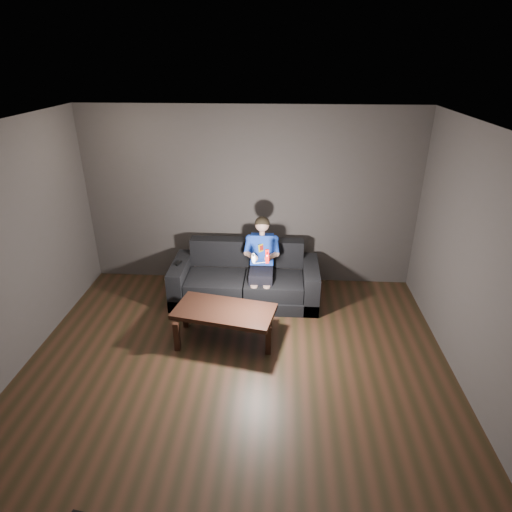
{
  "coord_description": "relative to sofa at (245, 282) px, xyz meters",
  "views": [
    {
      "loc": [
        0.47,
        -3.64,
        3.32
      ],
      "look_at": [
        0.15,
        1.55,
        0.85
      ],
      "focal_mm": 30.0,
      "sensor_mm": 36.0,
      "label": 1
    }
  ],
  "objects": [
    {
      "name": "coffee_table",
      "position": [
        -0.17,
        -1.04,
        0.12
      ],
      "size": [
        1.33,
        0.84,
        0.45
      ],
      "color": "black",
      "rests_on": "floor"
    },
    {
      "name": "wii_remote_red",
      "position": [
        0.33,
        -0.52,
        0.68
      ],
      "size": [
        0.05,
        0.07,
        0.19
      ],
      "color": "red",
      "rests_on": "child"
    },
    {
      "name": "wii_remote_black",
      "position": [
        -0.95,
        -0.08,
        0.32
      ],
      "size": [
        0.07,
        0.14,
        0.03
      ],
      "color": "black",
      "rests_on": "sofa"
    },
    {
      "name": "nunchuk_white",
      "position": [
        0.16,
        -0.51,
        0.64
      ],
      "size": [
        0.08,
        0.1,
        0.15
      ],
      "color": "white",
      "rests_on": "child"
    },
    {
      "name": "floor",
      "position": [
        0.03,
        -1.87,
        -0.27
      ],
      "size": [
        5.0,
        5.0,
        0.0
      ],
      "primitive_type": "plane",
      "color": "black",
      "rests_on": "ground"
    },
    {
      "name": "ceiling",
      "position": [
        0.03,
        -1.87,
        2.43
      ],
      "size": [
        5.0,
        5.0,
        0.02
      ],
      "primitive_type": "cube",
      "color": "silver",
      "rests_on": "back_wall"
    },
    {
      "name": "child",
      "position": [
        0.24,
        -0.05,
        0.46
      ],
      "size": [
        0.49,
        0.61,
        1.21
      ],
      "color": "black",
      "rests_on": "sofa"
    },
    {
      "name": "sofa",
      "position": [
        0.0,
        0.0,
        0.0
      ],
      "size": [
        2.12,
        0.91,
        0.82
      ],
      "color": "black",
      "rests_on": "floor"
    },
    {
      "name": "right_wall",
      "position": [
        2.53,
        -1.87,
        1.08
      ],
      "size": [
        0.04,
        5.0,
        2.7
      ],
      "primitive_type": "cube",
      "color": "#3C3633",
      "rests_on": "ground"
    },
    {
      "name": "back_wall",
      "position": [
        0.03,
        0.63,
        1.08
      ],
      "size": [
        5.0,
        0.04,
        2.7
      ],
      "primitive_type": "cube",
      "color": "#3C3633",
      "rests_on": "ground"
    }
  ]
}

